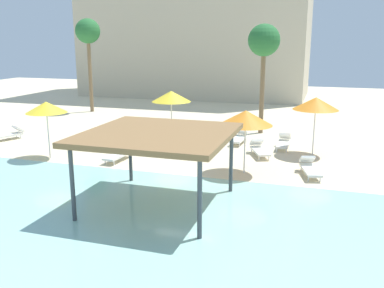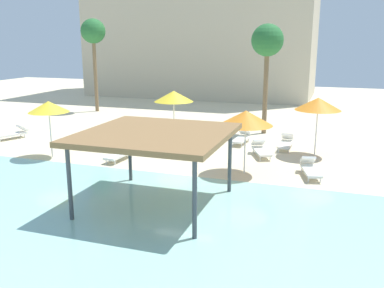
# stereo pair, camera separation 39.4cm
# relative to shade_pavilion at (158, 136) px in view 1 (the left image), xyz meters

# --- Properties ---
(ground_plane) EXTENTS (80.00, 80.00, 0.00)m
(ground_plane) POSITION_rel_shade_pavilion_xyz_m (-0.04, 1.83, -2.47)
(ground_plane) COLOR beige
(lagoon_water) EXTENTS (44.00, 13.50, 0.04)m
(lagoon_water) POSITION_rel_shade_pavilion_xyz_m (-0.04, -3.42, -2.45)
(lagoon_water) COLOR #99D1C6
(lagoon_water) RESTS_ON ground
(shade_pavilion) EXTENTS (4.81, 4.81, 2.61)m
(shade_pavilion) POSITION_rel_shade_pavilion_xyz_m (0.00, 0.00, 0.00)
(shade_pavilion) COLOR #42474C
(shade_pavilion) RESTS_ON ground
(beach_umbrella_yellow_0) EXTENTS (1.93, 1.93, 2.76)m
(beach_umbrella_yellow_0) POSITION_rel_shade_pavilion_xyz_m (-7.36, 4.10, 0.02)
(beach_umbrella_yellow_0) COLOR silver
(beach_umbrella_yellow_0) RESTS_ON ground
(beach_umbrella_orange_1) EXTENTS (2.28, 2.28, 2.73)m
(beach_umbrella_orange_1) POSITION_rel_shade_pavilion_xyz_m (2.10, 4.57, -0.05)
(beach_umbrella_orange_1) COLOR silver
(beach_umbrella_orange_1) RESTS_ON ground
(beach_umbrella_yellow_3) EXTENTS (2.17, 2.17, 2.87)m
(beach_umbrella_yellow_3) POSITION_rel_shade_pavilion_xyz_m (-2.89, 9.10, 0.10)
(beach_umbrella_yellow_3) COLOR silver
(beach_umbrella_yellow_3) RESTS_ON ground
(beach_umbrella_orange_6) EXTENTS (2.23, 2.23, 2.88)m
(beach_umbrella_orange_6) POSITION_rel_shade_pavilion_xyz_m (4.81, 8.63, 0.10)
(beach_umbrella_orange_6) COLOR silver
(beach_umbrella_orange_6) RESTS_ON ground
(lounge_chair_0) EXTENTS (0.78, 1.94, 0.74)m
(lounge_chair_0) POSITION_rel_shade_pavilion_xyz_m (-3.94, 4.79, -2.14)
(lounge_chair_0) COLOR white
(lounge_chair_0) RESTS_ON ground
(lounge_chair_1) EXTENTS (0.71, 1.93, 0.74)m
(lounge_chair_1) POSITION_rel_shade_pavilion_xyz_m (0.83, 9.90, -2.14)
(lounge_chair_1) COLOR white
(lounge_chair_1) RESTS_ON ground
(lounge_chair_2) EXTENTS (1.30, 1.98, 0.74)m
(lounge_chair_2) POSITION_rel_shade_pavilion_xyz_m (-12.00, 6.74, -2.14)
(lounge_chair_2) COLOR white
(lounge_chair_2) RESTS_ON ground
(lounge_chair_3) EXTENTS (1.31, 1.98, 0.74)m
(lounge_chair_3) POSITION_rel_shade_pavilion_xyz_m (2.28, 7.63, -2.14)
(lounge_chair_3) COLOR white
(lounge_chair_3) RESTS_ON ground
(lounge_chair_5) EXTENTS (0.62, 1.90, 0.74)m
(lounge_chair_5) POSITION_rel_shade_pavilion_xyz_m (3.29, 9.47, -2.14)
(lounge_chair_5) COLOR white
(lounge_chair_5) RESTS_ON ground
(lounge_chair_6) EXTENTS (1.07, 1.99, 0.74)m
(lounge_chair_6) POSITION_rel_shade_pavilion_xyz_m (4.81, 5.12, -2.14)
(lounge_chair_6) COLOR white
(lounge_chair_6) RESTS_ON ground
(palm_tree_1) EXTENTS (1.90, 1.90, 6.53)m
(palm_tree_1) POSITION_rel_shade_pavilion_xyz_m (1.54, 12.94, 2.95)
(palm_tree_1) COLOR brown
(palm_tree_1) RESTS_ON ground
(palm_tree_2) EXTENTS (1.90, 1.90, 7.21)m
(palm_tree_2) POSITION_rel_shade_pavilion_xyz_m (-12.59, 16.97, 3.59)
(palm_tree_2) COLOR brown
(palm_tree_2) RESTS_ON ground
(hotel_block_0) EXTENTS (22.33, 10.65, 18.44)m
(hotel_block_0) POSITION_rel_shade_pavilion_xyz_m (-7.85, 30.41, 6.76)
(hotel_block_0) COLOR beige
(hotel_block_0) RESTS_ON ground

